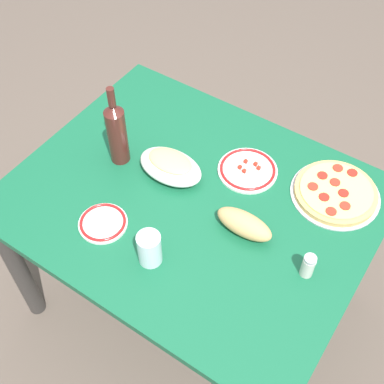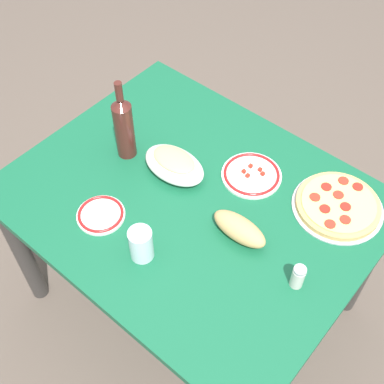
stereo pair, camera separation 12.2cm
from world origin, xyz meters
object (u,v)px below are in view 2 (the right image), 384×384
Objects in this scene: side_plate_near at (101,215)px; spice_shaker at (298,277)px; pepperoni_pizza at (338,205)px; bread_loaf at (239,229)px; wine_bottle at (124,126)px; water_glass at (141,244)px; dining_table at (192,218)px; baked_pasta_dish at (174,164)px; side_plate_far at (252,175)px.

spice_shaker is at bearing -162.02° from side_plate_near.
bread_loaf reaches higher than pepperoni_pizza.
pepperoni_pizza is 1.89× the size of side_plate_near.
pepperoni_pizza is 0.78m from wine_bottle.
water_glass is at bearing 53.69° from bread_loaf.
side_plate_near reaches higher than dining_table.
baked_pasta_dish is (0.52, 0.23, 0.03)m from pepperoni_pizza.
wine_bottle reaches higher than pepperoni_pizza.
water_glass is 0.55× the size of side_plate_far.
dining_table is at bearing 178.71° from wine_bottle.
baked_pasta_dish is at bearing 35.75° from side_plate_far.
dining_table is at bearing -124.99° from side_plate_near.
wine_bottle is 2.00× the size of side_plate_near.
side_plate_near is 0.83× the size of bread_loaf.
baked_pasta_dish is 0.74× the size of wine_bottle.
dining_table is at bearing -5.67° from bread_loaf.
water_glass reaches higher than baked_pasta_dish.
pepperoni_pizza is 0.57m from baked_pasta_dish.
water_glass is at bearing 56.33° from pepperoni_pizza.
pepperoni_pizza is at bearing -137.11° from side_plate_near.
side_plate_near is 1.85× the size of spice_shaker.
wine_bottle reaches higher than side_plate_near.
pepperoni_pizza is 3.51× the size of spice_shaker.
bread_loaf is 0.24m from spice_shaker.
side_plate_far is at bearing 13.65° from pepperoni_pizza.
baked_pasta_dish is at bearing 23.96° from pepperoni_pizza.
spice_shaker is (-0.35, 0.26, 0.03)m from side_plate_far.
wine_bottle is at bearing -39.08° from water_glass.
baked_pasta_dish is 1.49× the size of side_plate_near.
bread_loaf is at bearing 58.66° from pepperoni_pizza.
side_plate_near is (0.18, 0.26, 0.13)m from dining_table.
bread_loaf reaches higher than dining_table.
baked_pasta_dish is at bearing -9.85° from spice_shaker.
dining_table is at bearing 158.18° from baked_pasta_dish.
spice_shaker is at bearing 98.93° from pepperoni_pizza.
side_plate_far is 0.26m from bread_loaf.
side_plate_far is (0.30, 0.07, -0.01)m from pepperoni_pizza.
dining_table is 0.26m from side_plate_far.
pepperoni_pizza is at bearing -81.07° from spice_shaker.
baked_pasta_dish reaches higher than dining_table.
wine_bottle is at bearing 25.94° from side_plate_far.
pepperoni_pizza reaches higher than dining_table.
side_plate_far is at bearing -144.25° from baked_pasta_dish.
baked_pasta_dish is 0.35m from bread_loaf.
water_glass is at bearing 140.92° from wine_bottle.
side_plate_near is (-0.14, 0.26, -0.12)m from wine_bottle.
wine_bottle is at bearing 20.99° from pepperoni_pizza.
dining_table is 0.21m from baked_pasta_dish.
side_plate_far reaches higher than side_plate_near.
pepperoni_pizza is 1.27× the size of baked_pasta_dish.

